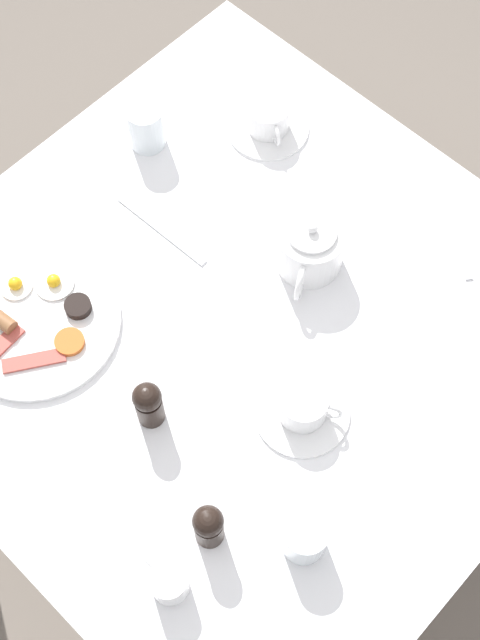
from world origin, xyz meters
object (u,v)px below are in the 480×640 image
fork_by_plate (458,240)px  pepper_grinder (149,404)px  teapot_near (311,248)px  water_glass_short (146,127)px  teacup_with_saucer_right (303,407)px  breakfast_plate (34,320)px  salt_grinder (209,526)px  knife_by_plate (162,230)px  creamer_jug (168,582)px  water_glass_tall (305,538)px  teacup_with_saucer_left (268,120)px

fork_by_plate → pepper_grinder: bearing=75.5°
teapot_near → water_glass_short: size_ratio=2.04×
teacup_with_saucer_right → breakfast_plate: bearing=23.6°
salt_grinder → knife_by_plate: salt_grinder is taller
teacup_with_saucer_right → creamer_jug: 0.34m
water_glass_short → knife_by_plate: 0.21m
teacup_with_saucer_right → salt_grinder: salt_grinder is taller
teacup_with_saucer_right → fork_by_plate: (0.02, -0.44, -0.03)m
water_glass_tall → salt_grinder: 0.14m
teacup_with_saucer_left → teapot_near: bearing=146.6°
teacup_with_saucer_right → creamer_jug: (-0.04, 0.34, 0.00)m
breakfast_plate → water_glass_short: (0.14, -0.40, 0.04)m
water_glass_short → pepper_grinder: 0.56m
breakfast_plate → fork_by_plate: bearing=-124.0°
water_glass_tall → water_glass_short: size_ratio=0.86×
teacup_with_saucer_left → fork_by_plate: size_ratio=1.15×
creamer_jug → teapot_near: bearing=-68.5°
water_glass_short → breakfast_plate: bearing=108.9°
water_glass_short → teapot_near: bearing=-178.1°
water_glass_tall → pepper_grinder: (0.32, 0.02, 0.02)m
teapot_near → fork_by_plate: 0.28m
fork_by_plate → teapot_near: bearing=53.0°
salt_grinder → teacup_with_saucer_left: bearing=-53.8°
breakfast_plate → teapot_near: bearing=-122.3°
water_glass_short → knife_by_plate: bearing=143.1°
teacup_with_saucer_right → knife_by_plate: teacup_with_saucer_right is taller
teapot_near → knife_by_plate: bearing=92.2°
pepper_grinder → teapot_near: bearing=-89.1°
teacup_with_saucer_left → knife_by_plate: bearing=93.2°
water_glass_tall → pepper_grinder: 0.32m
teapot_near → breakfast_plate: bearing=120.3°
teacup_with_saucer_left → knife_by_plate: size_ratio=0.75×
fork_by_plate → knife_by_plate: bearing=41.4°
teacup_with_saucer_left → pepper_grinder: 0.62m
teacup_with_saucer_right → water_glass_short: size_ratio=1.74×
creamer_jug → water_glass_short: bearing=-41.6°
salt_grinder → water_glass_short: bearing=-36.7°
breakfast_plate → pepper_grinder: pepper_grinder is taller
creamer_jug → breakfast_plate: bearing=-17.2°
knife_by_plate → teapot_near: bearing=-150.4°
pepper_grinder → knife_by_plate: (0.24, -0.26, -0.05)m
salt_grinder → pepper_grinder: bearing=-19.5°
breakfast_plate → fork_by_plate: size_ratio=2.13×
water_glass_short → creamer_jug: size_ratio=1.11×
water_glass_tall → salt_grinder: bearing=38.1°
teacup_with_saucer_left → pepper_grinder: bearing=114.9°
creamer_jug → fork_by_plate: bearing=-85.9°
breakfast_plate → fork_by_plate: 0.76m
breakfast_plate → teacup_with_saucer_right: bearing=-156.4°
teacup_with_saucer_left → water_glass_tall: bearing=136.7°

